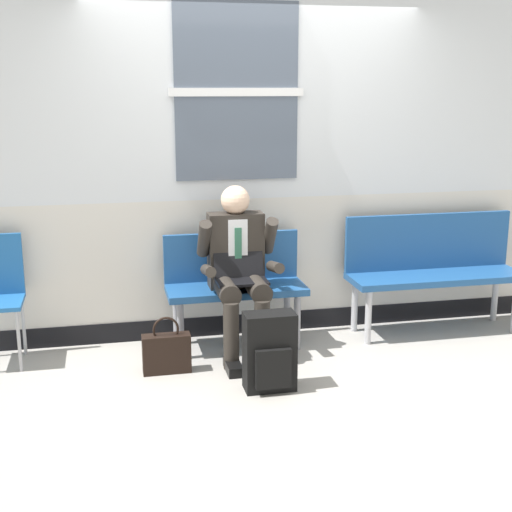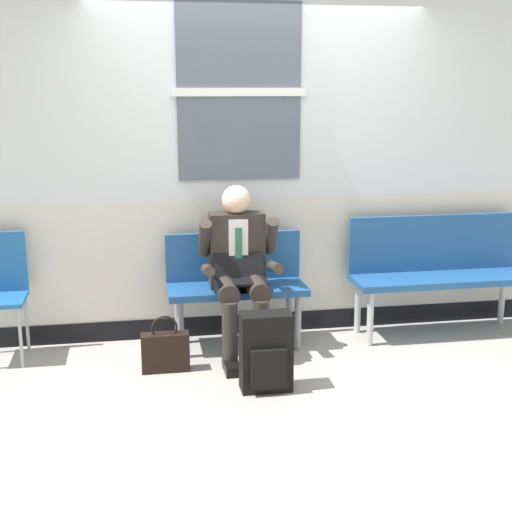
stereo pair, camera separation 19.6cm
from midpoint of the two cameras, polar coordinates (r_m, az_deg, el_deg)
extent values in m
plane|color=#9E9991|center=(5.08, 2.67, -8.63)|extent=(18.00, 18.00, 0.00)
cube|color=silver|center=(5.40, 1.22, 15.25)|extent=(5.56, 0.12, 1.98)
cube|color=beige|center=(5.55, 1.14, 0.07)|extent=(5.56, 0.12, 0.93)
cube|color=black|center=(5.71, 1.12, -5.23)|extent=(5.56, 0.14, 0.16)
cube|color=#4C5666|center=(5.30, -0.27, 13.15)|extent=(0.92, 0.02, 1.29)
cube|color=silver|center=(5.29, -0.25, 13.15)|extent=(1.00, 0.03, 0.06)
cube|color=navy|center=(5.23, -0.48, -2.70)|extent=(1.03, 0.42, 0.05)
cube|color=navy|center=(5.34, -0.81, -0.01)|extent=(1.03, 0.04, 0.37)
cylinder|color=gray|center=(5.11, -5.02, -5.97)|extent=(0.05, 0.05, 0.43)
cylinder|color=gray|center=(5.39, -5.31, -4.91)|extent=(0.05, 0.05, 0.43)
cylinder|color=gray|center=(5.25, 4.49, -5.42)|extent=(0.05, 0.05, 0.43)
cylinder|color=gray|center=(5.52, 3.71, -4.42)|extent=(0.05, 0.05, 0.43)
cube|color=navy|center=(5.71, 15.71, -1.81)|extent=(1.40, 0.42, 0.05)
cube|color=navy|center=(5.81, 15.11, 1.03)|extent=(1.40, 0.04, 0.45)
cylinder|color=#B7B7BC|center=(5.41, 10.27, -5.02)|extent=(0.05, 0.05, 0.43)
cylinder|color=#B7B7BC|center=(5.68, 9.23, -4.07)|extent=(0.05, 0.05, 0.43)
cylinder|color=#B7B7BC|center=(6.19, 20.17, -3.27)|extent=(0.05, 0.05, 0.43)
cylinder|color=#2D2823|center=(4.99, -1.33, -2.66)|extent=(0.15, 0.40, 0.15)
cylinder|color=#2D2823|center=(4.90, -0.98, -6.46)|extent=(0.11, 0.11, 0.48)
cube|color=black|center=(4.92, -0.86, -8.94)|extent=(0.10, 0.26, 0.07)
cylinder|color=#2D2823|center=(5.03, 1.15, -2.53)|extent=(0.15, 0.40, 0.15)
cylinder|color=#2D2823|center=(4.94, 1.56, -6.31)|extent=(0.11, 0.11, 0.48)
cube|color=black|center=(4.96, 1.68, -8.77)|extent=(0.10, 0.26, 0.07)
cube|color=#2D2823|center=(5.15, -0.49, 0.51)|extent=(0.40, 0.18, 0.55)
cube|color=silver|center=(5.05, -0.31, 0.82)|extent=(0.14, 0.01, 0.39)
cube|color=#2D664C|center=(5.05, -0.30, 0.47)|extent=(0.05, 0.01, 0.33)
sphere|color=beige|center=(5.08, -0.50, 4.57)|extent=(0.21, 0.21, 0.21)
cylinder|color=#2D2823|center=(5.03, -3.06, 1.44)|extent=(0.09, 0.25, 0.30)
cylinder|color=#2D2823|center=(4.91, -2.79, -1.17)|extent=(0.08, 0.27, 0.12)
cylinder|color=#2D2823|center=(5.10, 2.30, 1.64)|extent=(0.09, 0.25, 0.30)
cylinder|color=#2D2823|center=(4.99, 2.69, -0.93)|extent=(0.08, 0.27, 0.12)
cube|color=black|center=(4.97, -0.03, -2.08)|extent=(0.36, 0.22, 0.02)
cube|color=black|center=(5.06, -0.28, -0.49)|extent=(0.36, 0.08, 0.21)
cube|color=black|center=(4.57, 2.05, -7.76)|extent=(0.33, 0.18, 0.52)
cube|color=black|center=(4.50, 2.33, -9.17)|extent=(0.23, 0.04, 0.26)
cube|color=black|center=(4.92, -6.22, -7.77)|extent=(0.33, 0.11, 0.27)
torus|color=black|center=(4.86, -6.27, -5.84)|extent=(0.18, 0.02, 0.18)
cylinder|color=#A5A5AA|center=(5.15, -17.50, -6.35)|extent=(0.02, 0.02, 0.44)
cylinder|color=#A5A5AA|center=(5.45, -17.09, -5.21)|extent=(0.02, 0.02, 0.44)
camera|label=1|loc=(0.10, -88.87, 0.27)|focal=49.36mm
camera|label=2|loc=(0.10, 91.13, -0.27)|focal=49.36mm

